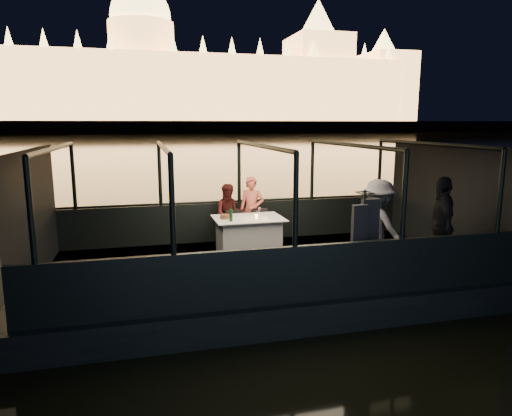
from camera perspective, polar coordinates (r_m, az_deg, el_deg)
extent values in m
plane|color=black|center=(88.37, -12.85, 8.20)|extent=(500.00, 500.00, 0.00)
cube|color=black|center=(9.15, 0.62, -10.04)|extent=(8.60, 4.40, 1.00)
cube|color=black|center=(8.99, 0.63, -7.17)|extent=(8.00, 4.00, 0.04)
cube|color=black|center=(10.75, -2.08, -1.63)|extent=(8.00, 0.08, 0.90)
cube|color=black|center=(7.03, 4.84, -8.31)|extent=(8.00, 0.08, 0.90)
cube|color=#423D33|center=(218.30, -13.77, 9.67)|extent=(400.00, 140.00, 6.00)
cube|color=white|center=(9.66, -0.95, -3.43)|extent=(1.46, 1.06, 0.77)
cube|color=black|center=(10.09, -2.56, -2.45)|extent=(0.39, 0.39, 0.80)
cube|color=black|center=(10.16, 0.63, -2.35)|extent=(0.40, 0.40, 0.83)
imported|color=#D9614F|center=(10.32, -0.55, -0.44)|extent=(0.66, 0.56, 1.54)
imported|color=#3D1311|center=(10.21, -3.35, -0.58)|extent=(0.72, 0.59, 1.39)
imported|color=silver|center=(8.65, 14.97, -2.28)|extent=(0.98, 1.27, 1.73)
imported|color=black|center=(9.01, 22.11, -2.20)|extent=(0.80, 1.14, 1.78)
cylinder|color=#153A19|center=(9.21, -3.15, -0.76)|extent=(0.07, 0.07, 0.32)
cylinder|color=brown|center=(9.50, -3.86, -1.08)|extent=(0.27, 0.27, 0.09)
cylinder|color=yellow|center=(9.48, 0.07, -1.08)|extent=(0.06, 0.06, 0.08)
cylinder|color=white|center=(9.54, 2.17, -1.22)|extent=(0.24, 0.24, 0.01)
cylinder|color=white|center=(9.59, -3.30, -1.17)|extent=(0.23, 0.23, 0.01)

